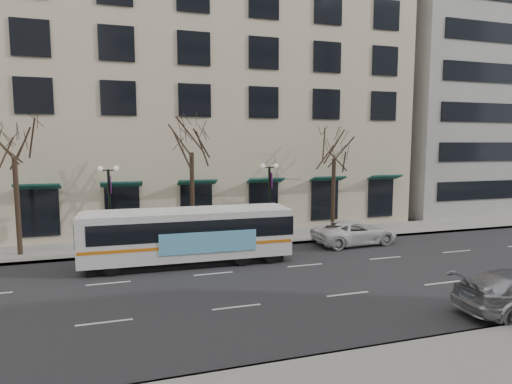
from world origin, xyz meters
name	(u,v)px	position (x,y,z in m)	size (l,w,h in m)	color
ground	(224,289)	(0.00, 0.00, 0.00)	(160.00, 160.00, 0.00)	black
sidewalk_far	(265,238)	(5.00, 9.00, 0.07)	(80.00, 4.00, 0.15)	gray
building_hotel	(146,80)	(-2.00, 21.00, 12.00)	(40.00, 20.00, 24.00)	beige
building_office	(465,42)	(32.00, 21.00, 17.50)	(25.00, 20.00, 35.00)	#999993
tree_far_left	(13,140)	(-10.00, 8.80, 6.70)	(3.60, 3.60, 8.34)	black
tree_far_mid	(191,137)	(0.00, 8.80, 6.91)	(3.60, 3.60, 8.55)	black
tree_far_right	(334,145)	(10.00, 8.80, 6.42)	(3.60, 3.60, 8.06)	black
lamp_post_left	(110,204)	(-4.99, 8.20, 2.94)	(1.22, 0.45, 5.21)	black
lamp_post_right	(269,198)	(5.01, 8.20, 2.94)	(1.22, 0.45, 5.21)	black
city_bus	(190,234)	(-0.86, 4.39, 1.65)	(11.17, 2.71, 3.01)	white
white_pickup	(355,232)	(10.06, 5.86, 0.77)	(2.56, 5.56, 1.54)	silver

